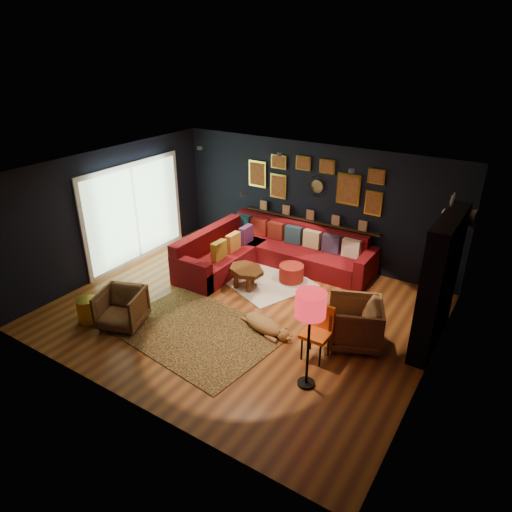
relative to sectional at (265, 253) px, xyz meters
The scene contains 20 objects.
floor 1.94m from the sectional, 71.24° to the right, with size 6.50×6.50×0.00m, color #995422.
room_walls 2.29m from the sectional, 71.24° to the right, with size 6.50×6.50×6.50m.
sectional is the anchor object (origin of this frame).
ledge 1.22m from the sectional, 54.82° to the left, with size 3.20×0.12×0.04m, color black.
gallery_wall 1.84m from the sectional, 56.49° to the left, with size 3.15×0.04×1.02m.
sunburst_mirror 1.80m from the sectional, 51.91° to the left, with size 0.47×0.16×0.47m.
fireplace 3.88m from the sectional, 13.77° to the right, with size 0.31×1.60×2.20m.
deer_head 4.15m from the sectional, ahead, with size 0.50×0.28×0.45m.
sliding_door 2.97m from the sectional, 155.08° to the right, with size 0.06×2.80×2.20m.
ceiling_spots 2.53m from the sectional, 58.65° to the right, with size 3.30×2.50×0.06m.
shag_rug 0.62m from the sectional, 69.57° to the right, with size 2.07×1.50×0.03m, color white.
leopard_rug 2.80m from the sectional, 83.33° to the right, with size 2.68×1.91×0.02m, color #B08346.
coffee_table 1.05m from the sectional, 79.71° to the right, with size 0.99×0.87×0.41m.
pouf 0.88m from the sectional, 20.75° to the right, with size 0.51×0.51×0.33m, color maroon.
armchair_left 3.40m from the sectional, 105.19° to the right, with size 0.72×0.67×0.74m, color #B57845.
armchair_right 3.14m from the sectional, 31.42° to the right, with size 0.83×0.78×0.86m, color #B57845.
gold_stool 3.84m from the sectional, 112.78° to the right, with size 0.36×0.36×0.45m, color gold.
orange_chair 3.23m from the sectional, 43.87° to the right, with size 0.41×0.41×0.88m.
floor_lamp 3.97m from the sectional, 49.68° to the right, with size 0.42×0.42×1.52m.
dog 2.49m from the sectional, 59.12° to the right, with size 1.11×0.55×0.35m, color tan, non-canonical shape.
Camera 1 is at (4.05, -5.87, 4.50)m, focal length 32.00 mm.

